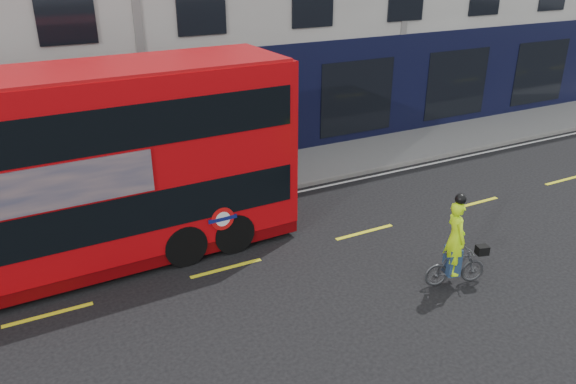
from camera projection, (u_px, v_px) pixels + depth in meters
ground at (252, 300)px, 12.22m from camera, size 120.00×120.00×0.00m
pavement at (166, 192)px, 17.47m from camera, size 60.00×3.00×0.12m
kerb at (181, 210)px, 16.25m from camera, size 60.00×0.12×0.13m
road_edge_line at (185, 216)px, 16.04m from camera, size 58.00×0.10×0.01m
lane_dashes at (226, 268)px, 13.44m from camera, size 58.00×0.12×0.01m
bus at (44, 177)px, 12.41m from camera, size 11.72×3.01×4.69m
cyclist at (455, 253)px, 12.51m from camera, size 1.52×0.78×2.26m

